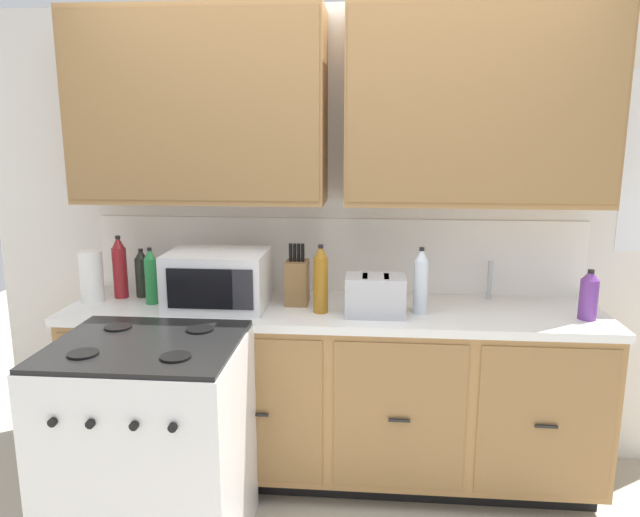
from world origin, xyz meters
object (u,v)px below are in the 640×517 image
bottle_amber (321,280)px  stove_range (152,448)px  toaster (375,295)px  bottle_green (151,276)px  bottle_violet (589,295)px  bottle_clear (421,282)px  paper_towel_roll (92,277)px  bottle_red (120,268)px  knife_block (297,281)px  microwave (218,280)px  bottle_dark (142,273)px

bottle_amber → stove_range: bearing=-141.3°
toaster → bottle_green: bearing=175.1°
bottle_violet → bottle_clear: 0.77m
paper_towel_roll → bottle_amber: (1.18, -0.09, 0.03)m
bottle_red → bottle_violet: bearing=-4.3°
bottle_red → bottle_violet: bottle_red is taller
toaster → knife_block: knife_block is taller
stove_range → bottle_clear: size_ratio=2.96×
microwave → knife_block: size_ratio=1.55×
bottle_violet → paper_towel_roll: bearing=177.9°
microwave → bottle_amber: size_ratio=1.45×
bottle_amber → bottle_green: (-0.86, 0.07, -0.02)m
toaster → bottle_red: bottle_red is taller
bottle_clear → bottle_amber: bearing=-177.2°
bottle_dark → paper_towel_roll: bearing=-153.2°
bottle_red → bottle_clear: (1.54, -0.15, -0.00)m
toaster → bottle_violet: bottle_violet is taller
paper_towel_roll → bottle_red: size_ratio=0.79×
microwave → bottle_clear: size_ratio=1.49×
bottle_dark → bottle_amber: 0.98m
knife_block → paper_towel_roll: (-1.05, -0.05, 0.01)m
stove_range → bottle_red: bottle_red is taller
stove_range → paper_towel_roll: paper_towel_roll is taller
knife_block → bottle_dark: (-0.83, 0.06, 0.01)m
bottle_green → bottle_clear: bearing=-2.2°
knife_block → bottle_red: (-0.93, 0.04, 0.04)m
bottle_amber → bottle_red: size_ratio=1.01×
microwave → bottle_red: bottle_red is taller
bottle_red → bottle_green: bearing=-26.2°
stove_range → bottle_green: bearing=107.9°
bottle_clear → microwave: bearing=179.0°
bottle_amber → bottle_green: bearing=175.1°
stove_range → bottle_violet: size_ratio=4.04×
knife_block → bottle_clear: (0.60, -0.11, 0.04)m
bottle_violet → stove_range: bearing=-164.4°
microwave → bottle_green: 0.35m
toaster → bottle_green: (-1.12, 0.10, 0.05)m
stove_range → paper_towel_roll: size_ratio=3.65×
bottle_red → microwave: bearing=-13.5°
knife_block → bottle_amber: (0.13, -0.14, 0.05)m
paper_towel_roll → bottle_dark: size_ratio=1.01×
stove_range → knife_block: size_ratio=3.06×
bottle_dark → bottle_amber: size_ratio=0.78×
knife_block → bottle_green: bearing=-175.1°
bottle_amber → bottle_clear: bottle_amber is taller
bottle_green → bottle_amber: bearing=-4.9°
stove_range → bottle_dark: bearing=111.8°
paper_towel_roll → bottle_amber: bearing=-4.3°
bottle_amber → toaster: bearing=-4.7°
microwave → toaster: 0.77m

